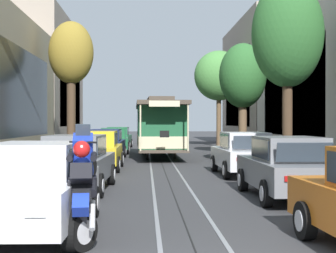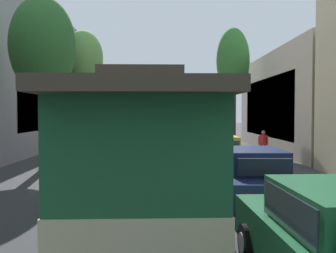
# 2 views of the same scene
# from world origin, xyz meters

# --- Properties ---
(ground_plane) EXTENTS (160.00, 160.00, 0.00)m
(ground_plane) POSITION_xyz_m (0.00, 19.20, 0.00)
(ground_plane) COLOR #38383A
(trolley_track_rails) EXTENTS (1.14, 56.01, 0.01)m
(trolley_track_rails) POSITION_xyz_m (0.00, 22.00, 0.00)
(trolley_track_rails) COLOR gray
(trolley_track_rails) RESTS_ON ground
(parked_car_white_near_left) EXTENTS (2.06, 4.39, 1.58)m
(parked_car_white_near_left) POSITION_xyz_m (-2.73, 3.70, 0.80)
(parked_car_white_near_left) COLOR silver
(parked_car_white_near_left) RESTS_ON ground
(parked_car_grey_second_left) EXTENTS (2.15, 4.42, 1.58)m
(parked_car_grey_second_left) POSITION_xyz_m (-2.76, 8.96, 0.80)
(parked_car_grey_second_left) COLOR slate
(parked_car_grey_second_left) RESTS_ON ground
(parked_car_yellow_mid_left) EXTENTS (2.01, 4.37, 1.58)m
(parked_car_yellow_mid_left) POSITION_xyz_m (-2.73, 15.18, 0.80)
(parked_car_yellow_mid_left) COLOR gold
(parked_car_yellow_mid_left) RESTS_ON ground
(parked_car_navy_fourth_left) EXTENTS (2.06, 4.39, 1.58)m
(parked_car_navy_fourth_left) POSITION_xyz_m (-2.85, 20.85, 0.80)
(parked_car_navy_fourth_left) COLOR #19234C
(parked_car_navy_fourth_left) RESTS_ON ground
(parked_car_orange_near_right) EXTENTS (2.15, 4.42, 1.58)m
(parked_car_orange_near_right) POSITION_xyz_m (2.84, 1.55, 0.80)
(parked_car_orange_near_right) COLOR orange
(parked_car_orange_near_right) RESTS_ON ground
(parked_car_grey_second_right) EXTENTS (2.01, 4.37, 1.58)m
(parked_car_grey_second_right) POSITION_xyz_m (2.88, 7.28, 0.80)
(parked_car_grey_second_right) COLOR slate
(parked_car_grey_second_right) RESTS_ON ground
(parked_car_white_mid_right) EXTENTS (2.05, 4.38, 1.58)m
(parked_car_white_mid_right) POSITION_xyz_m (2.85, 12.79, 0.80)
(parked_car_white_mid_right) COLOR silver
(parked_car_white_mid_right) RESTS_ON ground
(street_tree_kerb_left_near) EXTENTS (2.26, 2.23, 8.38)m
(street_tree_kerb_left_near) POSITION_xyz_m (-5.13, 5.37, 5.98)
(street_tree_kerb_left_near) COLOR brown
(street_tree_kerb_left_near) RESTS_ON ground
(street_tree_kerb_right_near) EXTENTS (2.73, 2.97, 8.35)m
(street_tree_kerb_right_near) POSITION_xyz_m (5.28, 4.61, 6.30)
(street_tree_kerb_right_near) COLOR #4C3826
(street_tree_kerb_right_near) RESTS_ON ground
(street_tree_kerb_right_second) EXTENTS (2.88, 2.68, 7.69)m
(street_tree_kerb_right_second) POSITION_xyz_m (4.95, 14.44, 5.45)
(street_tree_kerb_right_second) COLOR #4C3826
(street_tree_kerb_right_second) RESTS_ON ground
(cable_car_trolley) EXTENTS (2.78, 9.17, 3.28)m
(cable_car_trolley) POSITION_xyz_m (0.00, 22.61, 1.66)
(cable_car_trolley) COLOR #1E5B38
(cable_car_trolley) RESTS_ON ground
(motorcycle_with_rider) EXTENTS (0.53, 1.81, 1.92)m
(motorcycle_with_rider) POSITION_xyz_m (-1.74, 2.62, 1.00)
(motorcycle_with_rider) COLOR black
(motorcycle_with_rider) RESTS_ON ground
(pedestrian_on_left_pavement) EXTENTS (0.55, 0.41, 1.58)m
(pedestrian_on_left_pavement) POSITION_xyz_m (-5.89, 10.53, 0.89)
(pedestrian_on_left_pavement) COLOR black
(pedestrian_on_left_pavement) RESTS_ON ground
(fire_hydrant) EXTENTS (0.40, 0.22, 0.84)m
(fire_hydrant) POSITION_xyz_m (-4.32, 2.81, 0.42)
(fire_hydrant) COLOR #B2B2B7
(fire_hydrant) RESTS_ON ground
(street_sign_post) EXTENTS (0.36, 0.09, 2.89)m
(street_sign_post) POSITION_xyz_m (4.19, 3.72, 1.79)
(street_sign_post) COLOR slate
(street_sign_post) RESTS_ON ground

